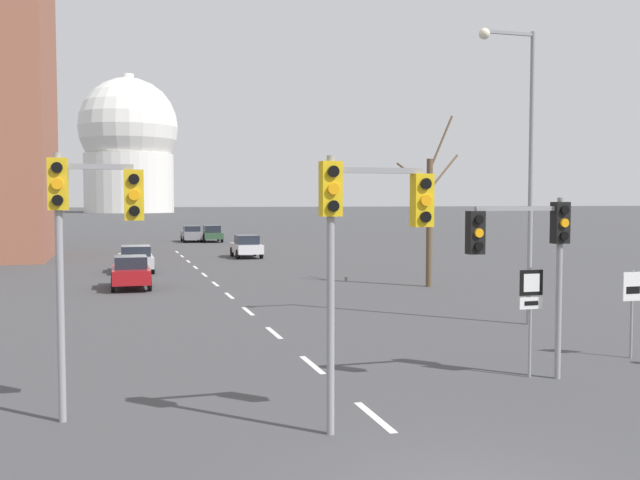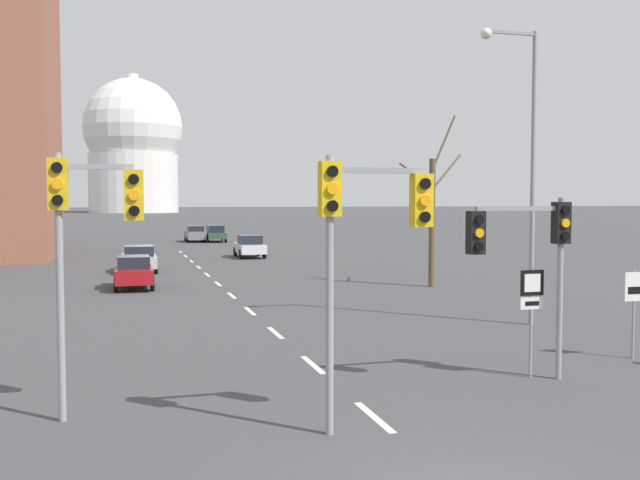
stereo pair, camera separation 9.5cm
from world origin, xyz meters
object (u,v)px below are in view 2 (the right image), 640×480
object	(u,v)px
traffic_signal_centre_tall	(363,224)
sedan_near_left	(133,272)
sedan_far_right	(250,246)
route_sign_post	(532,303)
traffic_signal_near_right	(530,243)
sedan_mid_centre	(195,234)
street_lamp_right	(525,150)
traffic_signal_near_left	(85,219)
sedan_near_right	(215,233)
speed_limit_sign	(634,299)
sedan_far_left	(139,258)

from	to	relation	value
traffic_signal_centre_tall	sedan_near_left	size ratio (longest dim) A/B	1.29
sedan_far_right	route_sign_post	bearing A→B (deg)	-89.65
sedan_far_right	traffic_signal_near_right	bearing A→B (deg)	-90.03
sedan_near_left	sedan_mid_centre	xyz separation A→B (m)	(6.61, 36.85, 0.01)
sedan_near_left	street_lamp_right	bearing A→B (deg)	-47.90
traffic_signal_near_right	traffic_signal_near_left	world-z (taller)	traffic_signal_near_left
traffic_signal_centre_tall	sedan_near_right	size ratio (longest dim) A/B	1.19
traffic_signal_near_right	street_lamp_right	world-z (taller)	street_lamp_right
traffic_signal_near_left	speed_limit_sign	size ratio (longest dim) A/B	2.16
traffic_signal_near_right	sedan_far_left	xyz separation A→B (m)	(-7.95, 27.95, -2.40)
speed_limit_sign	street_lamp_right	size ratio (longest dim) A/B	0.24
traffic_signal_centre_tall	speed_limit_sign	xyz separation A→B (m)	(8.79, 3.65, -2.17)
sedan_far_left	sedan_far_right	distance (m)	11.64
route_sign_post	sedan_far_right	distance (m)	36.15
street_lamp_right	sedan_near_right	xyz separation A→B (m)	(-3.76, 49.77, -4.97)
traffic_signal_centre_tall	sedan_far_right	world-z (taller)	traffic_signal_centre_tall
route_sign_post	sedan_mid_centre	world-z (taller)	route_sign_post
sedan_near_left	sedan_far_right	size ratio (longest dim) A/B	0.96
street_lamp_right	sedan_near_left	size ratio (longest dim) A/B	2.53
traffic_signal_near_right	sedan_near_right	xyz separation A→B (m)	(0.12, 56.34, -2.36)
speed_limit_sign	sedan_far_right	bearing A→B (deg)	96.39
sedan_near_left	sedan_near_right	xyz separation A→B (m)	(8.51, 36.19, 0.04)
route_sign_post	sedan_far_left	bearing A→B (deg)	106.50
traffic_signal_near_left	route_sign_post	size ratio (longest dim) A/B	1.95
traffic_signal_centre_tall	sedan_far_left	bearing A→B (deg)	95.87
route_sign_post	sedan_far_left	size ratio (longest dim) A/B	0.60
traffic_signal_near_left	route_sign_post	world-z (taller)	traffic_signal_near_left
traffic_signal_centre_tall	sedan_mid_centre	distance (m)	59.46
traffic_signal_centre_tall	sedan_near_right	bearing A→B (deg)	85.17
sedan_near_right	sedan_far_right	distance (m)	19.91
sedan_mid_centre	sedan_far_left	size ratio (longest dim) A/B	1.00
sedan_far_right	speed_limit_sign	bearing A→B (deg)	-83.61
traffic_signal_near_left	sedan_far_right	world-z (taller)	traffic_signal_near_left
traffic_signal_centre_tall	street_lamp_right	size ratio (longest dim) A/B	0.51
traffic_signal_near_right	sedan_far_right	bearing A→B (deg)	89.97
sedan_near_right	sedan_mid_centre	bearing A→B (deg)	161.10
route_sign_post	sedan_mid_centre	size ratio (longest dim) A/B	0.60
sedan_near_right	traffic_signal_near_left	bearing A→B (deg)	-99.75
sedan_mid_centre	speed_limit_sign	bearing A→B (deg)	-84.12
traffic_signal_near_right	route_sign_post	distance (m)	1.47
traffic_signal_near_right	sedan_far_left	size ratio (longest dim) A/B	0.98
route_sign_post	sedan_near_right	world-z (taller)	route_sign_post
sedan_near_left	sedan_far_right	xyz separation A→B (m)	(8.41, 16.28, 0.03)
sedan_near_left	sedan_far_left	distance (m)	7.81
speed_limit_sign	sedan_far_right	distance (m)	35.32
traffic_signal_centre_tall	sedan_far_left	xyz separation A→B (m)	(-3.11, 30.26, -2.95)
sedan_near_left	sedan_near_right	world-z (taller)	sedan_near_right
traffic_signal_centre_tall	sedan_far_right	distance (m)	39.15
sedan_far_right	sedan_near_right	bearing A→B (deg)	89.72
traffic_signal_centre_tall	speed_limit_sign	size ratio (longest dim) A/B	2.12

